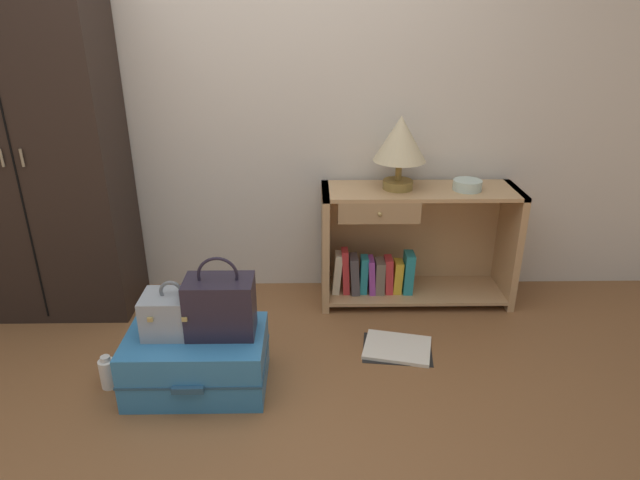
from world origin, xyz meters
TOP-DOWN VIEW (x-y plane):
  - ground_plane at (0.00, 0.00)m, footprint 9.00×9.00m
  - back_wall at (0.00, 1.50)m, footprint 6.40×0.10m
  - wardrobe at (-1.16, 1.20)m, footprint 0.88×0.47m
  - bookshelf at (0.91, 1.26)m, footprint 1.13×0.38m
  - table_lamp at (0.82, 1.25)m, footprint 0.29×0.29m
  - bowl at (1.21, 1.22)m, footprint 0.16×0.16m
  - suitcase_large at (-0.21, 0.42)m, footprint 0.65×0.44m
  - train_case at (-0.30, 0.44)m, footprint 0.27×0.21m
  - handbag at (-0.08, 0.44)m, footprint 0.31×0.19m
  - bottle at (-0.63, 0.41)m, footprint 0.07×0.07m
  - open_book_on_floor at (0.78, 0.69)m, footprint 0.39×0.34m

SIDE VIEW (x-z plane):
  - ground_plane at x=0.00m, z-range 0.00..0.00m
  - open_book_on_floor at x=0.78m, z-range 0.00..0.02m
  - bottle at x=-0.63m, z-range -0.01..0.16m
  - suitcase_large at x=-0.21m, z-range 0.00..0.28m
  - bookshelf at x=0.91m, z-range -0.01..0.70m
  - train_case at x=-0.30m, z-range 0.25..0.51m
  - handbag at x=-0.08m, z-range 0.23..0.61m
  - bowl at x=1.21m, z-range 0.71..0.76m
  - wardrobe at x=-1.16m, z-range 0.00..1.93m
  - table_lamp at x=0.82m, z-range 0.77..1.18m
  - back_wall at x=0.00m, z-range 0.00..2.60m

